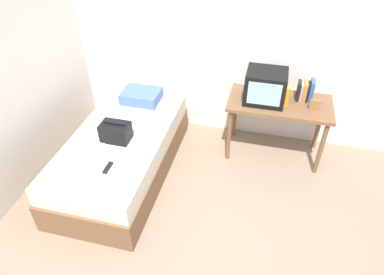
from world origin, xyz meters
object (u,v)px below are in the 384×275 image
object	(u,v)px
water_bottle	(286,97)
remote_silver	(110,126)
book_row	(305,91)
picture_frame	(315,105)
bed	(122,154)
magazine	(92,147)
handbag	(116,132)
desk	(279,109)
remote_dark	(108,168)
tv	(265,86)
pillow	(141,96)

from	to	relation	value
water_bottle	remote_silver	world-z (taller)	water_bottle
book_row	remote_silver	size ratio (longest dim) A/B	1.72
water_bottle	picture_frame	xyz separation A→B (m)	(0.31, -0.02, -0.05)
bed	magazine	bearing A→B (deg)	-123.69
book_row	handbag	bearing A→B (deg)	-152.63
picture_frame	remote_silver	distance (m)	2.26
bed	water_bottle	world-z (taller)	water_bottle
desk	remote_dark	world-z (taller)	desk
magazine	picture_frame	bearing A→B (deg)	23.82
book_row	picture_frame	size ratio (longest dim) A/B	1.99
water_bottle	remote_dark	bearing A→B (deg)	-141.97
book_row	remote_dark	size ratio (longest dim) A/B	1.59
book_row	magazine	size ratio (longest dim) A/B	0.85
tv	water_bottle	distance (m)	0.25
desk	pillow	xyz separation A→B (m)	(-1.66, -0.06, -0.04)
desk	tv	size ratio (longest dim) A/B	2.64
pillow	magazine	size ratio (longest dim) A/B	1.57
magazine	book_row	bearing A→B (deg)	29.18
handbag	remote_dark	distance (m)	0.46
remote_dark	remote_silver	size ratio (longest dim) A/B	1.08
magazine	remote_silver	xyz separation A→B (m)	(0.03, 0.38, 0.01)
bed	handbag	world-z (taller)	handbag
bed	remote_dark	size ratio (longest dim) A/B	12.82
book_row	tv	bearing A→B (deg)	-163.16
water_bottle	book_row	size ratio (longest dim) A/B	0.88
desk	remote_dark	bearing A→B (deg)	-139.70
pillow	handbag	xyz separation A→B (m)	(0.02, -0.80, 0.03)
bed	tv	size ratio (longest dim) A/B	4.55
book_row	desk	bearing A→B (deg)	-155.57
magazine	handbag	bearing A→B (deg)	43.67
tv	remote_dark	size ratio (longest dim) A/B	2.82
book_row	pillow	world-z (taller)	book_row
handbag	remote_dark	bearing A→B (deg)	-76.85
tv	magazine	world-z (taller)	tv
book_row	magazine	world-z (taller)	book_row
picture_frame	water_bottle	bearing A→B (deg)	176.16
bed	remote_silver	world-z (taller)	remote_silver
desk	remote_silver	world-z (taller)	desk
magazine	remote_dark	bearing A→B (deg)	-40.35
remote_silver	bed	bearing A→B (deg)	-35.02
tv	pillow	distance (m)	1.51
tv	water_bottle	xyz separation A→B (m)	(0.24, -0.04, -0.07)
handbag	book_row	bearing A→B (deg)	27.37
water_bottle	remote_silver	bearing A→B (deg)	-161.93
bed	picture_frame	xyz separation A→B (m)	(2.01, 0.69, 0.54)
desk	magazine	size ratio (longest dim) A/B	4.00
remote_dark	handbag	bearing A→B (deg)	103.15
handbag	magazine	distance (m)	0.29
pillow	desk	bearing A→B (deg)	2.05
tv	bed	bearing A→B (deg)	-152.60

